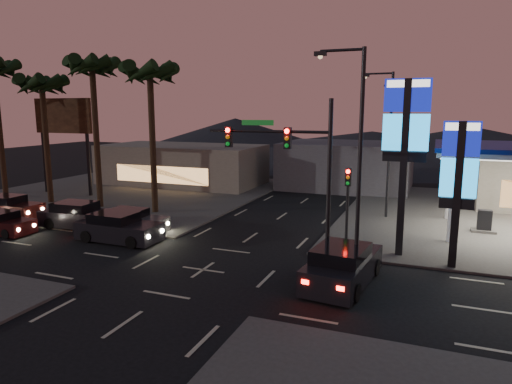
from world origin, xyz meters
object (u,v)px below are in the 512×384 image
at_px(pylon_sign_tall, 406,132).
at_px(traffic_signal_mast, 293,159).
at_px(pylon_sign_short, 459,172).
at_px(car_lane_b_mid, 79,216).
at_px(car_lane_a_front, 118,228).
at_px(car_lane_b_rear, 8,207).
at_px(suv_station, 342,266).
at_px(car_lane_b_front, 131,222).
at_px(car_lane_a_mid, 1,223).

relative_size(pylon_sign_tall, traffic_signal_mast, 1.12).
height_order(pylon_sign_tall, pylon_sign_short, pylon_sign_tall).
xyz_separation_m(pylon_sign_tall, car_lane_b_mid, (-19.72, -1.31, -5.63)).
height_order(pylon_sign_tall, car_lane_a_front, pylon_sign_tall).
bearing_deg(traffic_signal_mast, pylon_sign_short, 19.13).
height_order(pylon_sign_tall, car_lane_b_rear, pylon_sign_tall).
distance_m(pylon_sign_tall, suv_station, 7.66).
xyz_separation_m(pylon_sign_tall, traffic_signal_mast, (-4.74, -3.51, -1.17)).
distance_m(car_lane_b_front, suv_station, 14.36).
distance_m(pylon_sign_short, car_lane_a_front, 18.39).
relative_size(car_lane_a_front, car_lane_b_front, 1.12).
distance_m(pylon_sign_short, car_lane_b_rear, 29.12).
height_order(car_lane_b_front, car_lane_b_mid, car_lane_b_mid).
xyz_separation_m(pylon_sign_tall, pylon_sign_short, (2.50, -1.00, -1.74)).
xyz_separation_m(car_lane_a_mid, car_lane_b_mid, (3.44, 2.90, 0.13)).
bearing_deg(car_lane_a_mid, car_lane_b_mid, 40.16).
bearing_deg(car_lane_b_mid, car_lane_a_front, -20.54).
relative_size(pylon_sign_tall, car_lane_b_front, 1.98).
xyz_separation_m(traffic_signal_mast, suv_station, (2.73, -1.34, -4.41)).
height_order(car_lane_b_front, car_lane_b_rear, car_lane_b_rear).
bearing_deg(car_lane_b_rear, traffic_signal_mast, -6.74).
bearing_deg(car_lane_b_mid, car_lane_b_rear, 177.00).
distance_m(car_lane_a_mid, car_lane_b_front, 7.94).
bearing_deg(pylon_sign_tall, car_lane_b_rear, -177.92).
bearing_deg(car_lane_b_front, car_lane_b_mid, -176.64).
relative_size(car_lane_a_mid, suv_station, 0.78).
xyz_separation_m(car_lane_b_rear, suv_station, (24.34, -3.90, 0.09)).
xyz_separation_m(car_lane_a_mid, suv_station, (21.15, -0.65, 0.18)).
height_order(car_lane_a_front, car_lane_b_front, car_lane_a_front).
bearing_deg(car_lane_b_mid, suv_station, -11.33).
relative_size(pylon_sign_short, suv_station, 1.28).
height_order(pylon_sign_short, car_lane_b_mid, pylon_sign_short).
relative_size(pylon_sign_tall, car_lane_a_mid, 2.11).
height_order(car_lane_b_rear, suv_station, suv_station).
height_order(pylon_sign_tall, car_lane_a_mid, pylon_sign_tall).
xyz_separation_m(pylon_sign_tall, car_lane_a_mid, (-23.16, -4.21, -5.76)).
distance_m(car_lane_a_front, suv_station, 13.50).
distance_m(car_lane_b_front, car_lane_b_mid, 3.87).
relative_size(traffic_signal_mast, suv_station, 1.46).
distance_m(car_lane_a_front, car_lane_b_rear, 11.16).
bearing_deg(pylon_sign_short, car_lane_b_rear, 179.92).
relative_size(pylon_sign_tall, car_lane_a_front, 1.77).
distance_m(traffic_signal_mast, car_lane_b_rear, 22.22).
relative_size(car_lane_a_mid, car_lane_b_rear, 0.87).
bearing_deg(car_lane_b_rear, car_lane_b_front, -0.66).
bearing_deg(pylon_sign_tall, car_lane_a_mid, -169.70).
bearing_deg(traffic_signal_mast, car_lane_b_front, 167.66).
bearing_deg(traffic_signal_mast, car_lane_b_rear, 173.26).
relative_size(car_lane_b_mid, suv_station, 0.95).
bearing_deg(car_lane_b_rear, car_lane_a_mid, -45.50).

